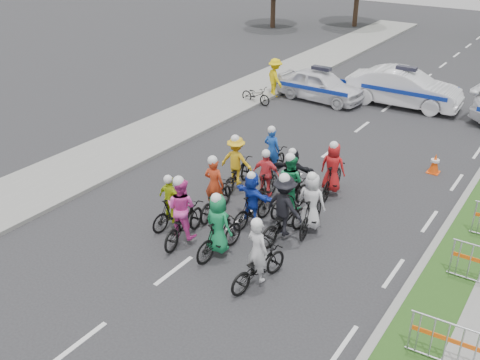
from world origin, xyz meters
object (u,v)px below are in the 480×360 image
Objects in this scene: rider_1 at (219,231)px; rider_10 at (237,167)px; rider_11 at (292,176)px; rider_4 at (284,214)px; police_car_1 at (404,88)px; rider_2 at (183,217)px; police_car_0 at (320,85)px; rider_12 at (272,159)px; rider_8 at (290,190)px; rider_0 at (258,262)px; rider_7 at (311,208)px; parked_bike at (256,95)px; rider_3 at (172,206)px; rider_6 at (215,195)px; marshal_hiviz at (275,78)px; cone_0 at (435,164)px; rider_13 at (333,174)px; barrier_0 at (460,350)px; rider_9 at (267,181)px; rider_5 at (252,202)px.

rider_1 is 3.81m from rider_10.
rider_1 is 3.89m from rider_11.
police_car_1 is (-1.10, 12.77, 0.06)m from rider_4.
police_car_0 is at bearing -88.56° from rider_2.
rider_12 is at bearing -97.93° from rider_2.
rider_12 is (-1.70, 1.81, -0.12)m from rider_8.
rider_0 is at bearing -154.86° from police_car_0.
rider_2 is 3.54m from rider_7.
parked_bike is at bearing -56.82° from rider_1.
rider_3 reaches higher than parked_bike.
rider_7 is (2.75, 0.74, 0.09)m from rider_6.
rider_8 is 1.17× the size of rider_11.
rider_7 is 3.66m from rider_12.
rider_6 reaches higher than rider_1.
rider_2 is 13.03m from marshal_hiviz.
rider_3 is at bearing -6.69° from rider_1.
police_car_1 is 7.11m from cone_0.
rider_13 is at bearing -151.31° from rider_11.
rider_13 is at bearing -96.76° from rider_1.
rider_2 reaches higher than barrier_0.
rider_2 is 7.42m from barrier_0.
rider_7 reaches higher than rider_11.
rider_7 is at bearing -110.11° from rider_4.
rider_13 reaches higher than parked_bike.
rider_13 reaches higher than barrier_0.
rider_6 is 2.61m from rider_11.
rider_3 is 0.95× the size of rider_9.
rider_8 is 10.76m from police_car_0.
rider_4 is 1.08× the size of rider_10.
police_car_0 is 16.77m from barrier_0.
rider_10 is at bearing -136.37° from cone_0.
parked_bike is (-6.79, 6.15, -0.30)m from rider_13.
rider_2 reaches higher than parked_bike.
rider_3 is 0.97× the size of rider_5.
rider_13 is (0.57, 1.68, 0.00)m from rider_8.
rider_4 is 1.30× the size of parked_bike.
rider_11 is (-1.50, 4.35, 0.09)m from rider_0.
rider_2 is at bearing 156.51° from rider_3.
rider_12 is (-1.20, 3.07, -0.13)m from rider_5.
barrier_0 is 16.59m from parked_bike.
rider_13 is at bearing -143.17° from rider_9.
rider_10 reaches higher than cone_0.
rider_10 is at bearing -146.92° from parked_bike.
rider_12 reaches higher than rider_11.
rider_6 is 2.21m from rider_8.
rider_1 is 4.99m from rider_12.
rider_13 reaches higher than rider_12.
rider_7 is 1.01× the size of rider_13.
rider_7 reaches higher than rider_3.
rider_7 reaches higher than parked_bike.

